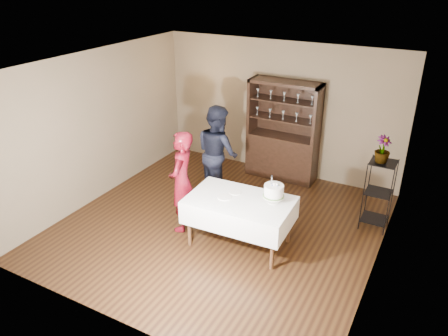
% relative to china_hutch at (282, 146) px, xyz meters
% --- Properties ---
extents(floor, '(5.00, 5.00, 0.00)m').
position_rel_china_hutch_xyz_m(floor, '(-0.20, -2.25, -0.66)').
color(floor, black).
rests_on(floor, ground).
extents(ceiling, '(5.00, 5.00, 0.00)m').
position_rel_china_hutch_xyz_m(ceiling, '(-0.20, -2.25, 2.04)').
color(ceiling, silver).
rests_on(ceiling, back_wall).
extents(back_wall, '(5.00, 0.02, 2.70)m').
position_rel_china_hutch_xyz_m(back_wall, '(-0.20, 0.25, 0.69)').
color(back_wall, brown).
rests_on(back_wall, floor).
extents(wall_left, '(0.02, 5.00, 2.70)m').
position_rel_china_hutch_xyz_m(wall_left, '(-2.70, -2.25, 0.69)').
color(wall_left, brown).
rests_on(wall_left, floor).
extents(wall_right, '(0.02, 5.00, 2.70)m').
position_rel_china_hutch_xyz_m(wall_right, '(2.30, -2.25, 0.69)').
color(wall_right, brown).
rests_on(wall_right, floor).
extents(china_hutch, '(1.40, 0.48, 2.00)m').
position_rel_china_hutch_xyz_m(china_hutch, '(0.00, 0.00, 0.00)').
color(china_hutch, black).
rests_on(china_hutch, floor).
extents(plant_etagere, '(0.42, 0.42, 1.20)m').
position_rel_china_hutch_xyz_m(plant_etagere, '(2.08, -1.05, -0.01)').
color(plant_etagere, black).
rests_on(plant_etagere, floor).
extents(cake_table, '(1.62, 1.04, 0.79)m').
position_rel_china_hutch_xyz_m(cake_table, '(0.32, -2.56, -0.06)').
color(cake_table, white).
rests_on(cake_table, floor).
extents(woman, '(0.55, 0.70, 1.70)m').
position_rel_china_hutch_xyz_m(woman, '(-0.72, -2.57, 0.18)').
color(woman, '#3D0512').
rests_on(woman, floor).
extents(man, '(1.09, 1.03, 1.78)m').
position_rel_china_hutch_xyz_m(man, '(-0.73, -1.36, 0.23)').
color(man, black).
rests_on(man, floor).
extents(cake, '(0.35, 0.35, 0.45)m').
position_rel_china_hutch_xyz_m(cake, '(0.79, -2.39, 0.30)').
color(cake, white).
rests_on(cake, cake_table).
extents(plate_near, '(0.24, 0.24, 0.01)m').
position_rel_china_hutch_xyz_m(plate_near, '(0.09, -2.62, 0.13)').
color(plate_near, white).
rests_on(plate_near, cake_table).
extents(plate_far, '(0.21, 0.21, 0.01)m').
position_rel_china_hutch_xyz_m(plate_far, '(0.15, -2.40, 0.13)').
color(plate_far, white).
rests_on(plate_far, cake_table).
extents(potted_plant, '(0.34, 0.34, 0.43)m').
position_rel_china_hutch_xyz_m(potted_plant, '(2.04, -1.08, 0.74)').
color(potted_plant, '#497236').
rests_on(potted_plant, plant_etagere).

